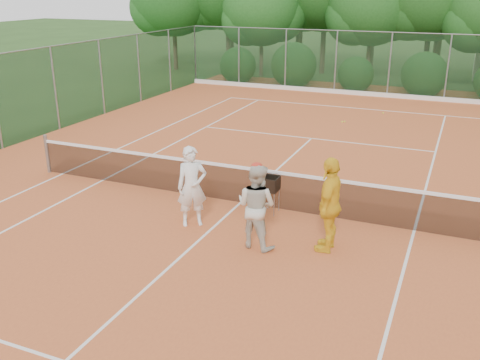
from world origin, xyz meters
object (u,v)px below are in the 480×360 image
at_px(player_yellow, 330,204).
at_px(ball_hopper, 270,184).
at_px(player_white, 192,187).
at_px(player_center_grp, 256,206).

distance_m(player_yellow, ball_hopper, 2.15).
distance_m(player_white, ball_hopper, 1.87).
xyz_separation_m(player_yellow, ball_hopper, (-1.71, 1.27, -0.27)).
height_order(player_center_grp, player_yellow, player_yellow).
height_order(player_yellow, ball_hopper, player_yellow).
bearing_deg(player_yellow, player_white, -89.35).
bearing_deg(ball_hopper, player_yellow, -34.44).
relative_size(player_white, player_center_grp, 1.00).
bearing_deg(player_center_grp, ball_hopper, 100.95).
height_order(player_white, player_center_grp, player_white).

